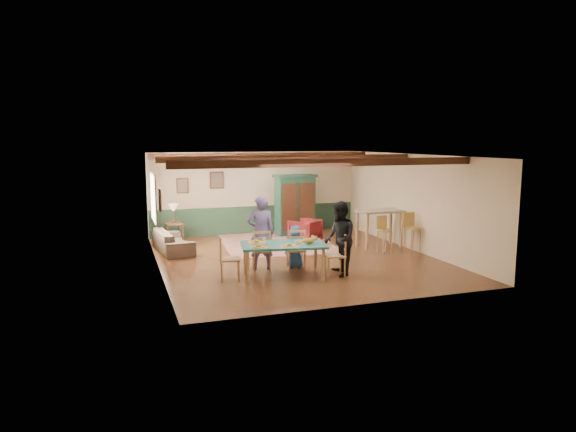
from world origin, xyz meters
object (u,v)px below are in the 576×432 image
object	(u,v)px
table_lamp	(173,213)
bar_stool_left	(385,235)
cat	(309,240)
dining_chair_far_left	(261,250)
armoire	(295,205)
bar_stool_right	(413,233)
dining_table	(283,261)
dining_chair_end_left	(230,258)
person_child	(295,247)
counter_table	(379,228)
dining_chair_far_right	(296,249)
armchair	(305,231)
end_table	(174,233)
sofa	(173,241)
dining_chair_end_right	(335,255)
person_woman	(340,239)

from	to	relation	value
table_lamp	bar_stool_left	world-z (taller)	table_lamp
cat	dining_chair_far_left	bearing A→B (deg)	139.20
armoire	table_lamp	xyz separation A→B (m)	(-3.94, -0.17, -0.08)
dining_chair_far_left	bar_stool_right	size ratio (longest dim) A/B	0.89
dining_table	dining_chair_end_left	size ratio (longest dim) A/B	1.89
person_child	counter_table	distance (m)	3.53
dining_chair_far_right	person_child	distance (m)	0.09
table_lamp	dining_table	bearing A→B (deg)	-68.58
armchair	end_table	world-z (taller)	armchair
dining_table	dining_chair_far_right	world-z (taller)	dining_chair_far_right
dining_chair_far_right	counter_table	xyz separation A→B (m)	(3.17, 1.67, 0.05)
end_table	bar_stool_left	world-z (taller)	bar_stool_left
dining_table	sofa	distance (m)	4.14
counter_table	bar_stool_right	distance (m)	1.14
dining_chair_far_right	dining_chair_far_left	bearing A→B (deg)	-0.00
counter_table	dining_chair_end_right	bearing A→B (deg)	-134.84
bar_stool_right	dining_table	bearing A→B (deg)	-170.20
sofa	table_lamp	bearing A→B (deg)	-13.79
dining_chair_far_right	end_table	xyz separation A→B (m)	(-2.43, 4.16, -0.18)
dining_table	armchair	size ratio (longest dim) A/B	2.34
person_woman	armchair	world-z (taller)	person_woman
dining_chair_far_right	end_table	size ratio (longest dim) A/B	1.59
person_child	cat	world-z (taller)	person_child
cat	table_lamp	bearing A→B (deg)	125.88
dining_chair_far_left	sofa	bearing A→B (deg)	-47.46
person_woman	sofa	distance (m)	5.10
dining_table	dining_chair_end_right	xyz separation A→B (m)	(1.18, -0.21, 0.10)
dining_chair_end_right	table_lamp	world-z (taller)	table_lamp
dining_table	bar_stool_right	xyz separation A→B (m)	(4.16, 1.29, 0.16)
person_child	sofa	bearing A→B (deg)	-37.47
dining_chair_end_left	person_woman	world-z (taller)	person_woman
dining_chair_far_left	armoire	world-z (taller)	armoire
bar_stool_left	dining_chair_far_left	bearing A→B (deg)	-176.79
person_woman	counter_table	xyz separation A→B (m)	(2.42, 2.56, -0.32)
end_table	bar_stool_right	distance (m)	7.01
cat	bar_stool_left	size ratio (longest dim) A/B	0.37
dining_chair_far_left	armoire	bearing A→B (deg)	-109.08
dining_chair_far_left	person_child	world-z (taller)	person_child
dining_table	dining_chair_far_left	xyz separation A→B (m)	(-0.28, 0.81, 0.10)
armchair	table_lamp	xyz separation A→B (m)	(-3.74, 1.31, 0.54)
dining_chair_end_left	bar_stool_left	distance (m)	4.81
dining_chair_far_left	counter_table	bearing A→B (deg)	-149.08
end_table	bar_stool_left	bearing A→B (deg)	-31.57
dining_chair_far_left	dining_chair_end_right	distance (m)	1.78
sofa	bar_stool_right	bearing A→B (deg)	-116.49
bar_stool_left	armoire	bearing A→B (deg)	104.18
dining_chair_far_left	table_lamp	bearing A→B (deg)	-58.12
dining_chair_end_right	person_woman	bearing A→B (deg)	90.00
dining_table	dining_chair_end_left	xyz separation A→B (m)	(-1.18, 0.21, 0.10)
bar_stool_left	bar_stool_right	distance (m)	0.76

